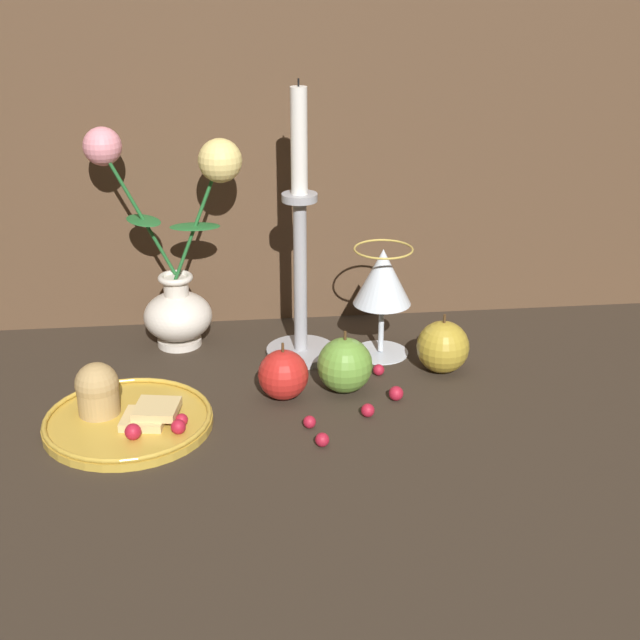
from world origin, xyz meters
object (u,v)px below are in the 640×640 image
(plate_with_pastries, at_px, (122,413))
(apple_beside_vase, at_px, (443,347))
(apple_at_table_edge, at_px, (283,375))
(vase, at_px, (176,267))
(wine_glass, at_px, (383,281))
(candlestick, at_px, (300,266))
(apple_near_glass, at_px, (345,365))

(plate_with_pastries, relative_size, apple_beside_vase, 2.45)
(apple_at_table_edge, bearing_deg, apple_beside_vase, 13.61)
(vase, distance_m, apple_at_table_edge, 0.24)
(apple_beside_vase, distance_m, apple_at_table_edge, 0.23)
(vase, relative_size, apple_at_table_edge, 4.10)
(wine_glass, relative_size, candlestick, 0.41)
(vase, relative_size, candlestick, 0.82)
(vase, height_order, apple_near_glass, vase)
(vase, xyz_separation_m, apple_at_table_edge, (0.14, -0.18, -0.09))
(vase, xyz_separation_m, wine_glass, (0.28, -0.06, -0.01))
(vase, xyz_separation_m, apple_beside_vase, (0.36, -0.13, -0.08))
(candlestick, relative_size, apple_at_table_edge, 4.99)
(plate_with_pastries, distance_m, apple_near_glass, 0.29)
(wine_glass, distance_m, apple_beside_vase, 0.12)
(plate_with_pastries, bearing_deg, candlestick, 36.74)
(candlestick, bearing_deg, wine_glass, -3.01)
(apple_near_glass, xyz_separation_m, apple_at_table_edge, (-0.08, -0.01, -0.00))
(plate_with_pastries, relative_size, apple_near_glass, 2.42)
(candlestick, distance_m, apple_near_glass, 0.16)
(wine_glass, relative_size, apple_beside_vase, 1.89)
(wine_glass, height_order, apple_beside_vase, wine_glass)
(vase, bearing_deg, apple_at_table_edge, -52.47)
(plate_with_pastries, bearing_deg, apple_at_table_edge, 14.09)
(apple_near_glass, distance_m, apple_at_table_edge, 0.08)
(plate_with_pastries, distance_m, apple_beside_vase, 0.43)
(vase, bearing_deg, apple_near_glass, -37.46)
(vase, bearing_deg, wine_glass, -12.07)
(vase, bearing_deg, candlestick, -17.80)
(plate_with_pastries, relative_size, wine_glass, 1.30)
(apple_near_glass, bearing_deg, plate_with_pastries, -167.62)
(apple_near_glass, bearing_deg, candlestick, 112.90)
(plate_with_pastries, bearing_deg, wine_glass, 25.85)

